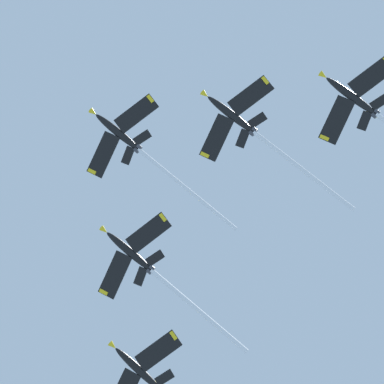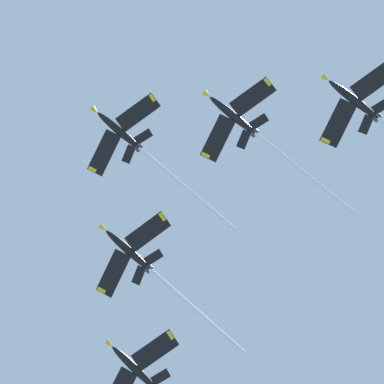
% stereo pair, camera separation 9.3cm
% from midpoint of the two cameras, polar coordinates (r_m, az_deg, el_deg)
% --- Properties ---
extents(jet_lead, '(27.81, 29.75, 12.61)m').
position_cam_midpoint_polar(jet_lead, '(171.55, -3.82, 3.16)').
color(jet_lead, black).
extents(jet_left_wing, '(27.15, 28.91, 12.13)m').
position_cam_midpoint_polar(jet_left_wing, '(167.25, 4.08, 4.01)').
color(jet_left_wing, black).
extents(jet_right_wing, '(26.94, 28.95, 11.54)m').
position_cam_midpoint_polar(jet_right_wing, '(167.46, -2.93, -5.11)').
color(jet_right_wing, black).
extents(jet_left_outer, '(29.85, 31.96, 12.70)m').
position_cam_midpoint_polar(jet_left_outer, '(165.29, 12.56, 4.59)').
color(jet_left_outer, black).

